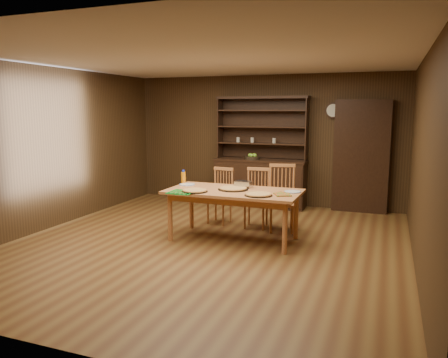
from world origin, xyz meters
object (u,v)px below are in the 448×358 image
at_px(chair_left, 221,194).
at_px(chair_center, 257,196).
at_px(china_hutch, 260,176).
at_px(chair_right, 282,196).
at_px(juice_bottle, 183,177).
at_px(dining_table, 234,196).

relative_size(chair_left, chair_center, 0.97).
height_order(china_hutch, chair_right, china_hutch).
bearing_deg(chair_left, juice_bottle, -120.96).
height_order(dining_table, chair_left, chair_left).
relative_size(dining_table, chair_center, 2.00).
distance_m(chair_right, juice_bottle, 1.60).
xyz_separation_m(china_hutch, juice_bottle, (-0.69, -2.08, 0.25)).
xyz_separation_m(china_hutch, chair_center, (0.39, -1.56, -0.08)).
xyz_separation_m(chair_left, chair_center, (0.65, -0.04, 0.02)).
relative_size(dining_table, chair_left, 2.07).
xyz_separation_m(chair_left, chair_right, (1.08, -0.10, 0.07)).
distance_m(china_hutch, chair_center, 1.61).
height_order(chair_left, juice_bottle, juice_bottle).
bearing_deg(chair_left, chair_center, 3.12).
distance_m(chair_center, juice_bottle, 1.25).
distance_m(chair_left, juice_bottle, 0.79).
relative_size(china_hutch, chair_right, 2.05).
bearing_deg(chair_center, dining_table, -100.87).
xyz_separation_m(china_hutch, chair_right, (0.82, -1.62, -0.03)).
bearing_deg(china_hutch, chair_left, -99.57).
bearing_deg(chair_right, chair_left, 160.44).
xyz_separation_m(china_hutch, dining_table, (0.28, -2.42, 0.08)).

